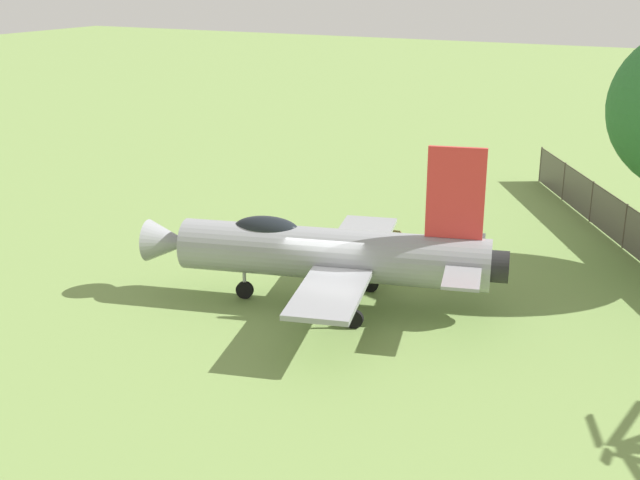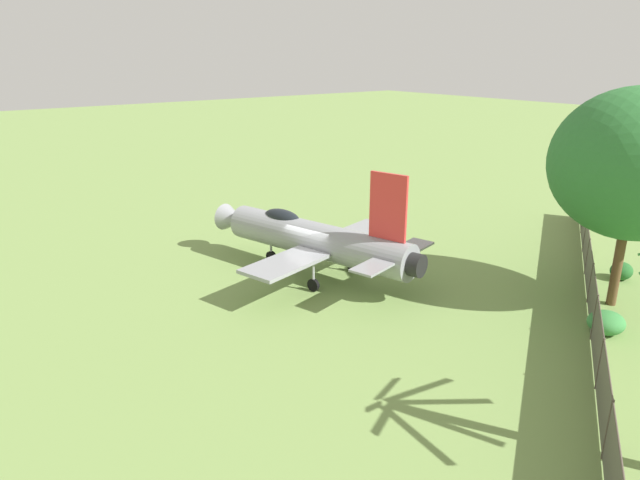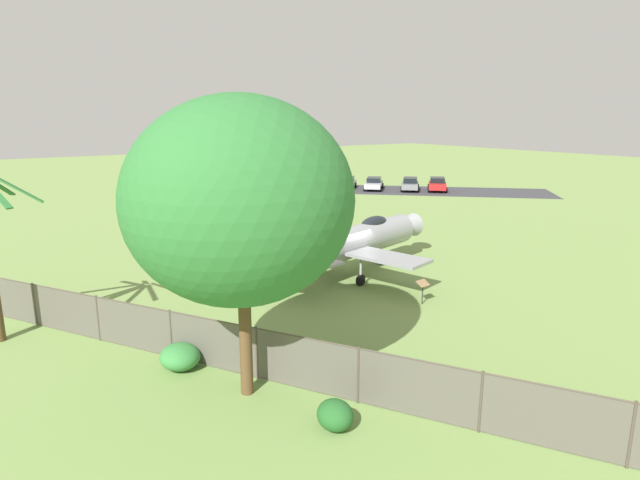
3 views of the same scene
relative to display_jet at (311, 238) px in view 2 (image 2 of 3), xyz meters
The scene contains 7 objects.
ground_plane 1.93m from the display_jet, 104.55° to the left, with size 200.00×200.00×0.00m, color #75934C.
display_jet is the anchor object (origin of this frame).
shade_tree 14.17m from the display_jet, 128.09° to the left, with size 6.35×6.85×9.23m.
perimeter_fence 12.52m from the display_jet, 119.50° to the left, with size 27.94×16.60×1.85m.
shrub_near_fence 15.00m from the display_jet, 140.48° to the left, with size 1.11×1.00×0.86m.
shrub_by_tree 13.14m from the display_jet, 115.11° to the left, with size 1.48×1.37×0.88m.
info_plaque 5.72m from the display_jet, behind, with size 0.45×0.63×1.14m.
Camera 2 is at (15.31, 20.54, 10.42)m, focal length 31.63 mm.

